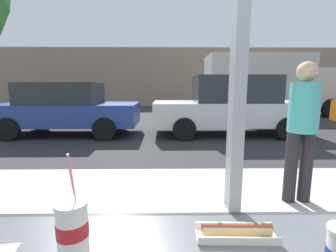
{
  "coord_description": "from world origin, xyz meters",
  "views": [
    {
      "loc": [
        -0.29,
        -0.89,
        1.49
      ],
      "look_at": [
        -0.25,
        2.13,
        0.99
      ],
      "focal_mm": 26.07,
      "sensor_mm": 36.0,
      "label": 1
    }
  ],
  "objects_px": {
    "hotdog_tray_far": "(236,231)",
    "parked_car_blue": "(66,108)",
    "soda_cup_right": "(72,228)",
    "pedestrian": "(302,124)",
    "parked_car_white": "(230,105)",
    "box_truck": "(270,83)"
  },
  "relations": [
    {
      "from": "parked_car_blue",
      "to": "parked_car_white",
      "type": "bearing_deg",
      "value": 0.0
    },
    {
      "from": "soda_cup_right",
      "to": "pedestrian",
      "type": "height_order",
      "value": "pedestrian"
    },
    {
      "from": "hotdog_tray_far",
      "to": "pedestrian",
      "type": "height_order",
      "value": "pedestrian"
    },
    {
      "from": "parked_car_white",
      "to": "pedestrian",
      "type": "relative_size",
      "value": 2.82
    },
    {
      "from": "parked_car_blue",
      "to": "box_truck",
      "type": "distance_m",
      "value": 9.84
    },
    {
      "from": "parked_car_white",
      "to": "box_truck",
      "type": "distance_m",
      "value": 6.14
    },
    {
      "from": "soda_cup_right",
      "to": "parked_car_white",
      "type": "relative_size",
      "value": 0.07
    },
    {
      "from": "soda_cup_right",
      "to": "pedestrian",
      "type": "xyz_separation_m",
      "value": [
        1.85,
        2.05,
        -0.0
      ]
    },
    {
      "from": "hotdog_tray_far",
      "to": "parked_car_white",
      "type": "xyz_separation_m",
      "value": [
        1.77,
        6.74,
        -0.1
      ]
    },
    {
      "from": "parked_car_white",
      "to": "pedestrian",
      "type": "distance_m",
      "value": 4.8
    },
    {
      "from": "hotdog_tray_far",
      "to": "box_truck",
      "type": "bearing_deg",
      "value": 66.51
    },
    {
      "from": "box_truck",
      "to": "pedestrian",
      "type": "bearing_deg",
      "value": -111.12
    },
    {
      "from": "hotdog_tray_far",
      "to": "parked_car_blue",
      "type": "relative_size",
      "value": 0.07
    },
    {
      "from": "hotdog_tray_far",
      "to": "pedestrian",
      "type": "relative_size",
      "value": 0.17
    },
    {
      "from": "soda_cup_right",
      "to": "parked_car_white",
      "type": "height_order",
      "value": "parked_car_white"
    },
    {
      "from": "parked_car_white",
      "to": "box_truck",
      "type": "relative_size",
      "value": 0.68
    },
    {
      "from": "hotdog_tray_far",
      "to": "box_truck",
      "type": "distance_m",
      "value": 12.9
    },
    {
      "from": "parked_car_white",
      "to": "box_truck",
      "type": "xyz_separation_m",
      "value": [
        3.36,
        5.08,
        0.74
      ]
    },
    {
      "from": "box_truck",
      "to": "pedestrian",
      "type": "distance_m",
      "value": 10.58
    },
    {
      "from": "hotdog_tray_far",
      "to": "pedestrian",
      "type": "bearing_deg",
      "value": 55.92
    },
    {
      "from": "hotdog_tray_far",
      "to": "parked_car_blue",
      "type": "xyz_separation_m",
      "value": [
        -3.26,
        6.74,
        -0.18
      ]
    },
    {
      "from": "soda_cup_right",
      "to": "pedestrian",
      "type": "bearing_deg",
      "value": 47.84
    }
  ]
}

